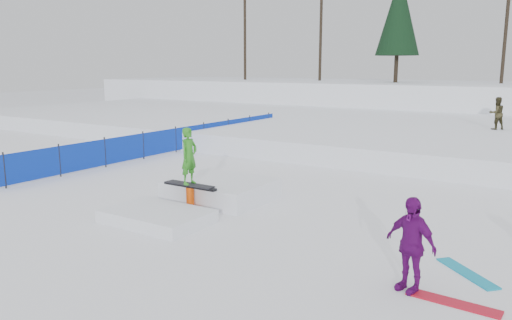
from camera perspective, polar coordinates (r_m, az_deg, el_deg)
The scene contains 9 objects.
ground at distance 12.51m, azimuth -6.93°, elevation -6.16°, with size 120.00×120.00×0.00m, color white.
snow_berm at distance 40.01m, azimuth 21.70°, elevation 6.48°, with size 60.00×14.00×2.40m, color white.
snow_midrise at distance 26.53m, azimuth 15.64°, elevation 3.34°, with size 50.00×18.00×0.80m, color white.
safety_fence at distance 21.44m, azimuth -9.15°, elevation 2.34°, with size 0.05×16.00×1.10m.
walker_olive at distance 24.91m, azimuth 25.80°, elevation 4.83°, with size 0.71×0.55×1.46m, color #332F19.
spectator_purple at distance 8.50m, azimuth 17.24°, elevation -9.17°, with size 0.93×0.39×1.58m, color #600B66.
loose_board_red at distance 8.56m, azimuth 21.58°, elevation -14.93°, with size 1.40×0.28×0.03m, color #B11123.
loose_board_teal at distance 9.76m, azimuth 22.94°, elevation -11.81°, with size 1.40×0.28×0.03m, color #0E88AA.
jib_rail_feature at distance 13.21m, azimuth -5.92°, elevation -3.86°, with size 2.60×4.40×2.11m.
Camera 1 is at (7.68, -9.19, 3.61)m, focal length 35.00 mm.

